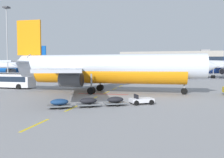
% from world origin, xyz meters
% --- Properties ---
extents(apron_paint_markings, '(8.00, 97.25, 0.01)m').
position_xyz_m(apron_paint_markings, '(18.00, 39.33, 0.00)').
color(apron_paint_markings, yellow).
rests_on(apron_paint_markings, ground).
extents(airliner_foreground, '(34.66, 34.63, 12.20)m').
position_xyz_m(airliner_foreground, '(17.73, 24.09, 3.95)').
color(airliner_foreground, silver).
rests_on(airliner_foreground, ground).
extents(airliner_mid_left, '(30.81, 29.66, 12.62)m').
position_xyz_m(airliner_mid_left, '(41.22, 76.64, 4.09)').
color(airliner_mid_left, white).
rests_on(airliner_mid_left, ground).
extents(airliner_far_center, '(34.96, 34.57, 12.25)m').
position_xyz_m(airliner_far_center, '(-33.52, 73.72, 3.97)').
color(airliner_far_center, silver).
rests_on(airliner_far_center, ground).
extents(apron_shuttle_bus, '(12.14, 3.43, 3.00)m').
position_xyz_m(apron_shuttle_bus, '(-3.11, 27.37, 1.75)').
color(apron_shuttle_bus, silver).
rests_on(apron_shuttle_bus, ground).
extents(baggage_train, '(10.85, 6.92, 1.14)m').
position_xyz_m(baggage_train, '(20.72, 11.31, 0.53)').
color(baggage_train, silver).
rests_on(baggage_train, ground).
extents(apron_light_mast_near, '(1.80, 1.80, 23.58)m').
position_xyz_m(apron_light_mast_near, '(-23.03, 55.67, 14.76)').
color(apron_light_mast_near, slate).
rests_on(apron_light_mast_near, ground).
extents(terminal_satellite, '(92.26, 26.15, 16.13)m').
position_xyz_m(terminal_satellite, '(42.18, 168.63, 7.28)').
color(terminal_satellite, '#9E998E').
rests_on(terminal_satellite, ground).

